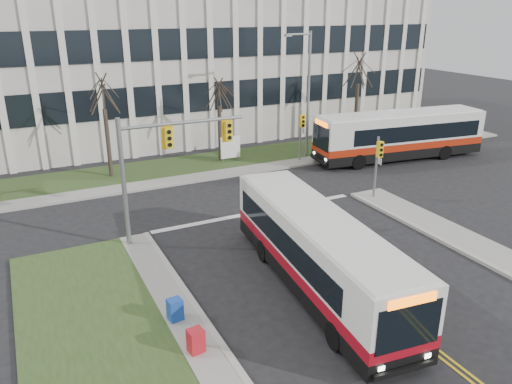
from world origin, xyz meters
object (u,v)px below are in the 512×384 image
object	(u,v)px
directory_sign	(230,148)
newspaper_box_red	(196,342)
bus_cross	(399,137)
bus_main	(317,253)
newspaper_box_blue	(175,311)
streetlight	(307,89)

from	to	relation	value
directory_sign	newspaper_box_red	bearing A→B (deg)	-116.66
directory_sign	bus_cross	size ratio (longest dim) A/B	0.15
bus_main	newspaper_box_blue	bearing A→B (deg)	-176.09
bus_cross	newspaper_box_blue	world-z (taller)	bus_cross
bus_main	bus_cross	bearing A→B (deg)	45.64
streetlight	newspaper_box_blue	bearing A→B (deg)	-133.74
streetlight	bus_cross	size ratio (longest dim) A/B	0.71
bus_main	newspaper_box_blue	world-z (taller)	bus_main
directory_sign	newspaper_box_red	world-z (taller)	directory_sign
bus_cross	newspaper_box_blue	bearing A→B (deg)	-52.47
bus_main	newspaper_box_red	bearing A→B (deg)	-156.70
streetlight	directory_sign	bearing A→B (deg)	166.77
newspaper_box_blue	streetlight	bearing A→B (deg)	39.10
bus_main	streetlight	bearing A→B (deg)	65.90
bus_main	newspaper_box_blue	distance (m)	5.96
bus_main	newspaper_box_blue	xyz separation A→B (m)	(-5.85, 0.22, -1.08)
streetlight	newspaper_box_blue	distance (m)	22.58
streetlight	directory_sign	xyz separation A→B (m)	(-5.53, 1.30, -4.02)
streetlight	newspaper_box_blue	world-z (taller)	streetlight
bus_cross	bus_main	bearing A→B (deg)	-43.45
streetlight	newspaper_box_red	distance (m)	24.01
directory_sign	bus_cross	bearing A→B (deg)	-21.61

